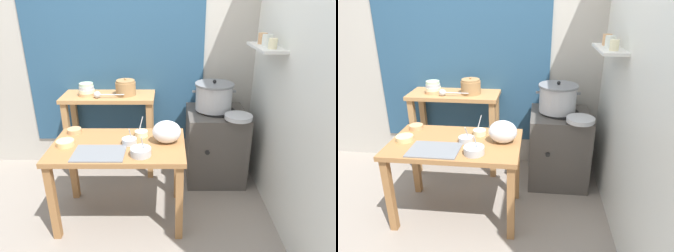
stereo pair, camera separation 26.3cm
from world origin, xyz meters
TOP-DOWN VIEW (x-y plane):
  - ground_plane at (0.00, 0.00)m, footprint 9.00×9.00m
  - wall_back at (0.08, 1.10)m, footprint 4.40×0.12m
  - wall_right at (1.40, 0.20)m, footprint 0.30×3.20m
  - prep_table at (0.01, 0.03)m, footprint 1.10×0.66m
  - back_shelf_table at (-0.21, 0.83)m, footprint 0.96×0.40m
  - stove_block at (0.92, 0.70)m, footprint 0.60×0.61m
  - steamer_pot at (0.88, 0.72)m, footprint 0.44×0.39m
  - clay_pot at (-0.02, 0.83)m, footprint 0.21×0.21m
  - bowl_stack_enamel at (-0.42, 0.81)m, footprint 0.17×0.17m
  - ladle at (-0.28, 0.72)m, footprint 0.31×0.07m
  - serving_tray at (-0.12, -0.14)m, footprint 0.40×0.28m
  - plastic_bag at (0.41, 0.06)m, footprint 0.24×0.17m
  - wide_pan at (1.08, 0.45)m, footprint 0.26×0.26m
  - prep_bowl_0 at (-0.42, 0.01)m, footprint 0.15×0.15m
  - prep_bowl_1 at (0.21, -0.16)m, footprint 0.16×0.16m
  - prep_bowl_2 at (0.10, 0.04)m, footprint 0.12×0.12m
  - prep_bowl_3 at (-0.42, 0.26)m, footprint 0.12×0.12m
  - prep_bowl_4 at (0.19, 0.19)m, footprint 0.11×0.11m

SIDE VIEW (x-z plane):
  - ground_plane at x=0.00m, z-range 0.00..0.00m
  - stove_block at x=0.92m, z-range -0.01..0.77m
  - prep_table at x=0.01m, z-range 0.25..0.97m
  - back_shelf_table at x=-0.21m, z-range 0.23..1.13m
  - serving_tray at x=-0.12m, z-range 0.72..0.73m
  - prep_bowl_3 at x=-0.42m, z-range 0.72..0.76m
  - prep_bowl_0 at x=-0.42m, z-range 0.72..0.77m
  - prep_bowl_2 at x=0.10m, z-range 0.67..0.82m
  - prep_bowl_4 at x=0.19m, z-range 0.66..0.83m
  - prep_bowl_1 at x=0.21m, z-range 0.67..0.84m
  - wide_pan at x=1.08m, z-range 0.78..0.82m
  - plastic_bag at x=0.41m, z-range 0.72..0.91m
  - steamer_pot at x=0.88m, z-range 0.76..1.07m
  - ladle at x=-0.28m, z-range 0.90..0.97m
  - bowl_stack_enamel at x=-0.42m, z-range 0.89..1.03m
  - clay_pot at x=-0.02m, z-range 0.89..1.07m
  - wall_right at x=1.40m, z-range 0.00..2.60m
  - wall_back at x=0.08m, z-range 0.00..2.60m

